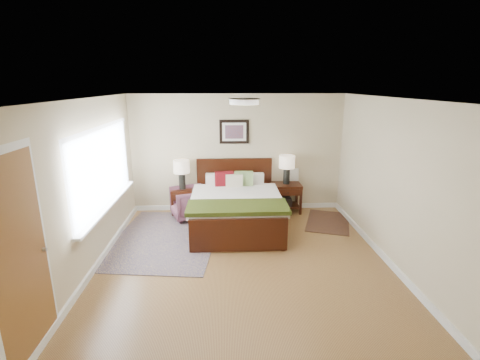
% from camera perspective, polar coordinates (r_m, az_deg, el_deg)
% --- Properties ---
extents(floor, '(5.00, 5.00, 0.00)m').
position_cam_1_polar(floor, '(5.53, 0.63, -13.67)').
color(floor, olive).
rests_on(floor, ground).
extents(back_wall, '(4.50, 0.04, 2.50)m').
position_cam_1_polar(back_wall, '(7.46, -0.46, 4.37)').
color(back_wall, '#C3B28D').
rests_on(back_wall, ground).
extents(front_wall, '(4.50, 0.04, 2.50)m').
position_cam_1_polar(front_wall, '(2.74, 3.88, -16.34)').
color(front_wall, '#C3B28D').
rests_on(front_wall, ground).
extents(left_wall, '(0.04, 5.00, 2.50)m').
position_cam_1_polar(left_wall, '(5.40, -23.94, -1.39)').
color(left_wall, '#C3B28D').
rests_on(left_wall, ground).
extents(right_wall, '(0.04, 5.00, 2.50)m').
position_cam_1_polar(right_wall, '(5.63, 24.18, -0.74)').
color(right_wall, '#C3B28D').
rests_on(right_wall, ground).
extents(ceiling, '(4.50, 5.00, 0.02)m').
position_cam_1_polar(ceiling, '(4.83, 0.72, 13.20)').
color(ceiling, white).
rests_on(ceiling, back_wall).
extents(window, '(0.11, 2.72, 1.32)m').
position_cam_1_polar(window, '(5.98, -21.26, 1.72)').
color(window, silver).
rests_on(window, left_wall).
extents(door, '(0.06, 1.00, 2.18)m').
position_cam_1_polar(door, '(3.98, -32.32, -11.19)').
color(door, silver).
rests_on(door, ground).
extents(ceil_fixture, '(0.44, 0.44, 0.08)m').
position_cam_1_polar(ceil_fixture, '(4.83, 0.72, 12.79)').
color(ceil_fixture, white).
rests_on(ceil_fixture, ceiling).
extents(bed, '(1.74, 2.10, 1.13)m').
position_cam_1_polar(bed, '(6.65, -0.65, -3.54)').
color(bed, '#321107').
rests_on(bed, ground).
extents(wall_art, '(0.62, 0.05, 0.50)m').
position_cam_1_polar(wall_art, '(7.35, -0.96, 7.91)').
color(wall_art, black).
rests_on(wall_art, back_wall).
extents(nightstand_left, '(0.46, 0.41, 0.54)m').
position_cam_1_polar(nightstand_left, '(7.47, -9.40, -2.36)').
color(nightstand_left, '#321107').
rests_on(nightstand_left, ground).
extents(nightstand_right, '(0.63, 0.47, 0.62)m').
position_cam_1_polar(nightstand_right, '(7.56, 7.54, -2.45)').
color(nightstand_right, '#321107').
rests_on(nightstand_right, ground).
extents(lamp_left, '(0.33, 0.33, 0.61)m').
position_cam_1_polar(lamp_left, '(7.34, -9.57, 1.74)').
color(lamp_left, black).
rests_on(lamp_left, nightstand_left).
extents(lamp_right, '(0.33, 0.33, 0.61)m').
position_cam_1_polar(lamp_right, '(7.39, 7.70, 2.55)').
color(lamp_right, black).
rests_on(lamp_right, nightstand_right).
extents(armchair, '(0.90, 0.89, 0.64)m').
position_cam_1_polar(armchair, '(7.25, -8.31, -3.73)').
color(armchair, brown).
rests_on(armchair, ground).
extents(rug_persian, '(2.08, 2.73, 0.01)m').
position_cam_1_polar(rug_persian, '(6.49, -12.04, -9.30)').
color(rug_persian, '#100D44').
rests_on(rug_persian, ground).
extents(rug_navy, '(1.16, 1.41, 0.01)m').
position_cam_1_polar(rug_navy, '(7.28, 14.25, -6.64)').
color(rug_navy, black).
rests_on(rug_navy, ground).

